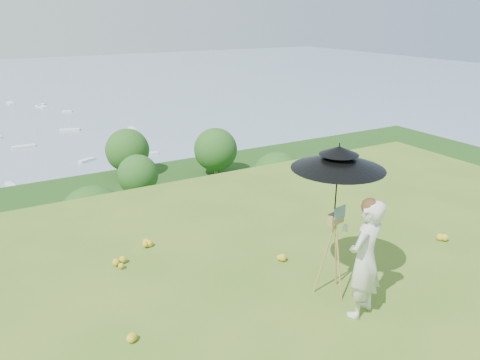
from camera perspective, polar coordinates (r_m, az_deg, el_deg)
ground at (r=7.14m, az=21.48°, el=-15.88°), size 14.00×14.00×0.00m
shoreline_tier at (r=88.17m, az=-23.27°, el=-8.99°), size 170.00×28.00×8.00m
slope_trees at (r=43.14m, az=-20.13°, el=-7.70°), size 110.00×50.00×6.00m
harbor_town at (r=85.42m, az=-23.85°, el=-5.14°), size 110.00×22.00×5.00m
wildflowers at (r=7.23m, az=19.99°, el=-14.61°), size 10.00×10.50×0.12m
painter at (r=6.62m, az=14.97°, el=-9.27°), size 0.73×0.60×1.73m
field_easel at (r=7.07m, az=11.32°, el=-8.38°), size 0.63×0.63×1.43m
sun_umbrella at (r=6.66m, az=11.71°, el=-0.37°), size 1.66×1.66×1.16m
painter_cap at (r=6.27m, az=15.62°, el=-2.73°), size 0.26×0.30×0.10m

